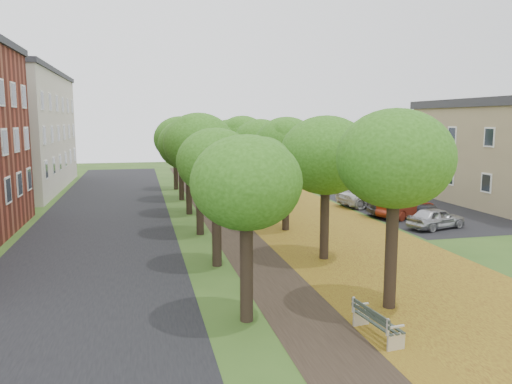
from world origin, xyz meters
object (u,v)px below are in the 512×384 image
bench (376,322)px  car_red (406,207)px  car_grey (403,206)px  car_silver (436,218)px  car_white (374,195)px

bench → car_red: size_ratio=0.47×
car_grey → bench: bearing=157.8°
car_red → car_silver: bearing=155.5°
car_silver → car_grey: size_ratio=0.78×
car_grey → car_white: size_ratio=0.85×
car_silver → bench: bearing=125.9°
car_red → car_white: 4.44m
car_red → car_grey: bearing=-24.5°
bench → car_white: 22.50m
bench → car_silver: size_ratio=0.55×
car_silver → car_red: (0.00, 3.35, 0.07)m
bench → car_red: car_red is taller
bench → car_red: 18.59m
bench → car_red: bearing=-39.0°
car_silver → car_white: size_ratio=0.67×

